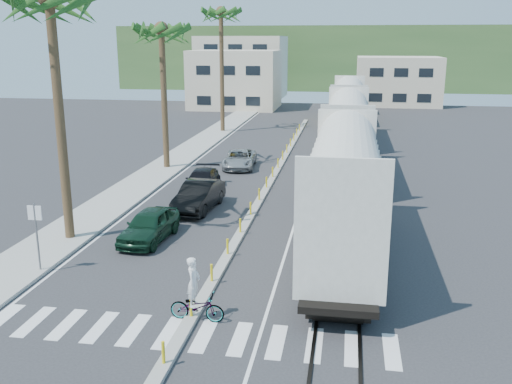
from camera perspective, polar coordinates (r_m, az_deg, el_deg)
ground at (r=21.15m, az=-5.74°, el=-11.37°), size 140.00×140.00×0.00m
sidewalk at (r=46.29m, az=-7.99°, el=3.24°), size 3.00×90.00×0.15m
rails at (r=47.20m, az=9.01°, el=3.37°), size 1.56×100.00×0.06m
median at (r=39.67m, az=1.66°, el=1.43°), size 0.45×60.00×0.85m
crosswalk at (r=19.44m, az=-7.29°, el=-13.90°), size 14.00×2.20×0.01m
lane_markings at (r=44.86m, az=-0.20°, el=2.92°), size 9.42×90.00×0.01m
freight_train at (r=44.97m, az=9.14°, el=6.52°), size 3.00×60.94×5.85m
palm_trees at (r=43.07m, az=-8.93°, el=16.71°), size 3.50×37.20×13.75m
street_sign at (r=24.88m, az=-21.13°, el=-3.34°), size 0.60×0.08×3.00m
buildings at (r=90.80m, az=2.04°, el=11.78°), size 38.00×27.00×10.00m
hillside at (r=118.43m, az=7.01°, el=13.21°), size 80.00×20.00×12.00m
car_lead at (r=27.82m, az=-10.62°, el=-3.30°), size 2.46×4.74×1.52m
car_second at (r=32.43m, az=-5.75°, el=-0.39°), size 2.52×5.21×1.63m
car_third at (r=36.49m, az=-5.44°, el=1.13°), size 2.47×4.91×1.36m
car_rear at (r=43.10m, az=-1.65°, el=3.32°), size 2.94×5.17×1.35m
cyclist at (r=19.92m, az=-6.00°, el=-10.74°), size 0.88×1.99×2.30m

